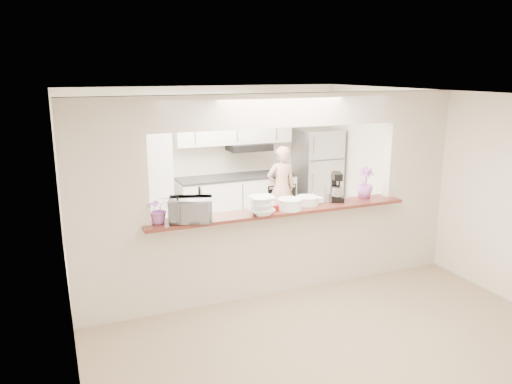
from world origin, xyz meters
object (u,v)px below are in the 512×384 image
toaster_oven (191,210)px  person (281,188)px  refrigerator (317,174)px  stand_mixer (336,188)px

toaster_oven → person: 3.35m
refrigerator → stand_mixer: refrigerator is taller
stand_mixer → person: size_ratio=0.26×
stand_mixer → person: 2.31m
stand_mixer → person: (0.28, 2.24, -0.52)m
toaster_oven → stand_mixer: size_ratio=1.28×
refrigerator → toaster_oven: (-3.20, -2.75, 0.37)m
refrigerator → stand_mixer: size_ratio=4.48×
toaster_oven → refrigerator: bearing=58.2°
stand_mixer → person: bearing=83.0°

